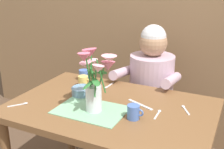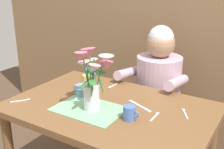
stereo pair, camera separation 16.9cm
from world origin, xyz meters
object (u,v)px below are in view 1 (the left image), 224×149
ceramic_mug (83,81)px  dinner_knife (140,105)px  coffee_cup (84,75)px  seated_person (150,97)px  tea_cup (134,112)px  flower_vase (95,78)px  ceramic_bowl (82,91)px

ceramic_mug → dinner_knife: bearing=-12.4°
ceramic_mug → coffee_cup: 0.13m
seated_person → ceramic_mug: bearing=-132.6°
tea_cup → ceramic_mug: bearing=150.1°
coffee_cup → ceramic_mug: bearing=-60.1°
seated_person → coffee_cup: (-0.42, -0.31, 0.22)m
flower_vase → ceramic_bowl: bearing=140.1°
seated_person → dinner_knife: (0.10, -0.53, 0.18)m
seated_person → coffee_cup: bearing=-146.3°
flower_vase → coffee_cup: bearing=128.6°
dinner_knife → coffee_cup: bearing=-179.5°
flower_vase → tea_cup: flower_vase is taller
tea_cup → coffee_cup: bearing=144.4°
flower_vase → tea_cup: (0.23, 0.01, -0.16)m
flower_vase → ceramic_bowl: size_ratio=2.66×
flower_vase → tea_cup: 0.28m
dinner_knife → tea_cup: 0.18m
ceramic_bowl → ceramic_mug: 0.14m
flower_vase → coffee_cup: size_ratio=3.89×
coffee_cup → dinner_knife: bearing=-22.4°
dinner_knife → flower_vase: bearing=-114.5°
flower_vase → dinner_knife: size_ratio=1.90×
ceramic_bowl → ceramic_mug: ceramic_mug is taller
ceramic_bowl → tea_cup: size_ratio=1.46×
ceramic_bowl → tea_cup: bearing=-19.8°
seated_person → tea_cup: (0.13, -0.71, 0.22)m
seated_person → tea_cup: bearing=-82.5°
ceramic_bowl → flower_vase: bearing=-39.9°
ceramic_mug → coffee_cup: size_ratio=1.00×
ceramic_bowl → coffee_cup: coffee_cup is taller
seated_person → flower_vase: 0.81m
ceramic_bowl → dinner_knife: 0.39m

